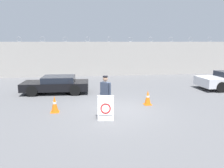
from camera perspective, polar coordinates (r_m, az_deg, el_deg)
ground_plane at (r=10.71m, az=0.95°, el=-7.02°), size 90.00×90.00×0.00m
perimeter_wall at (r=21.34m, az=-3.52°, el=6.55°), size 36.00×0.30×3.75m
barricade_sign at (r=9.54m, az=-1.67°, el=-6.09°), size 0.77×0.85×1.04m
security_guard at (r=10.12m, az=-1.73°, el=-2.25°), size 0.51×0.65×1.78m
traffic_cone_near at (r=10.75m, az=-14.77°, el=-5.11°), size 0.40×0.40×0.80m
traffic_cone_mid at (r=11.77m, az=9.33°, el=-3.51°), size 0.40×0.40×0.79m
parked_car_front_coupe at (r=14.70m, az=-14.31°, el=-0.06°), size 4.29×2.05×1.11m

